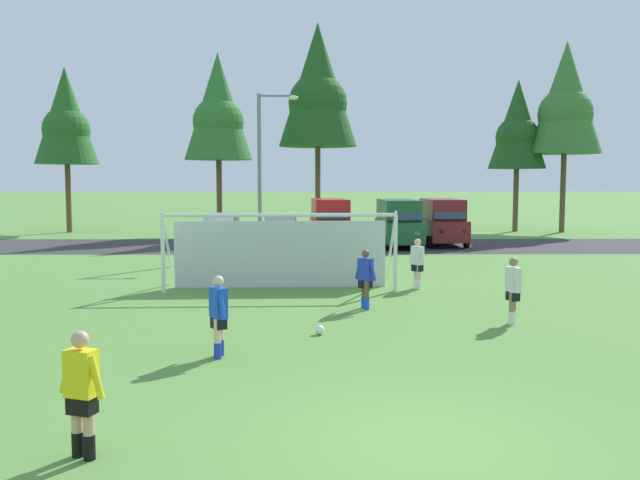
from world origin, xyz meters
The scene contains 20 objects.
ground_plane centered at (0.00, 15.00, 0.00)m, with size 400.00×400.00×0.00m, color #598C3D.
parking_lot_strip centered at (0.00, 27.15, 0.00)m, with size 52.00×8.40×0.01m, color #333335.
soccer_ball centered at (-1.31, 6.30, 0.11)m, with size 0.22×0.22×0.22m.
soccer_goal centered at (-2.54, 12.93, 1.29)m, with size 7.49×2.22×2.57m.
referee centered at (-4.35, -0.45, 0.82)m, with size 0.69×0.40×1.64m.
player_striker_near centered at (-0.03, 9.35, 0.82)m, with size 0.59×0.57×1.64m.
player_midfield_center centered at (-3.33, 4.38, 0.82)m, with size 0.41×0.71×1.64m.
player_defender_far centered at (3.45, 7.42, 0.82)m, with size 0.31×0.75×1.64m.
player_winger_left centered at (1.92, 12.74, 0.82)m, with size 0.47×0.67×1.64m.
parked_car_slot_far_left centered at (-6.56, 28.01, 0.88)m, with size 2.13×4.25×1.72m.
parked_car_slot_left centered at (-3.26, 27.59, 0.88)m, with size 2.08×4.22×1.72m.
parked_car_slot_center_left centered at (-0.55, 27.69, 1.34)m, with size 2.43×4.92×2.52m.
parked_car_slot_center centered at (3.06, 26.52, 1.34)m, with size 2.32×4.87×2.52m.
parked_car_slot_center_right centered at (5.59, 27.58, 1.34)m, with size 2.24×4.82×2.52m.
tree_left_edge centered at (-18.22, 36.86, 7.69)m, with size 4.19×4.19×11.18m.
tree_mid_left centered at (-7.62, 34.75, 8.06)m, with size 4.40×4.40×11.72m.
tree_center_back centered at (-1.18, 36.33, 9.63)m, with size 5.25×5.25×13.99m.
tree_mid_right centered at (12.64, 37.55, 7.20)m, with size 3.93×3.93×10.47m.
tree_right_edge centered at (15.57, 36.63, 8.85)m, with size 4.82×4.82×12.87m.
street_lamp centered at (-3.82, 22.71, 3.92)m, with size 2.00×0.32×7.56m.
Camera 1 is at (-1.43, -8.60, 3.50)m, focal length 37.23 mm.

